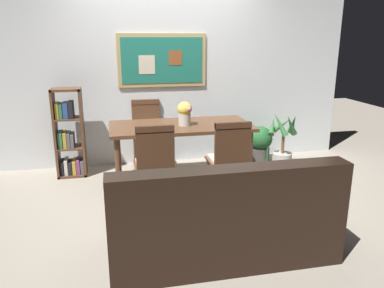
{
  "coord_description": "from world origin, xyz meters",
  "views": [
    {
      "loc": [
        -0.74,
        -3.92,
        1.74
      ],
      "look_at": [
        0.06,
        -0.16,
        0.65
      ],
      "focal_mm": 35.52,
      "sensor_mm": 36.0,
      "label": 1
    }
  ],
  "objects": [
    {
      "name": "leather_couch",
      "position": [
        0.07,
        -1.23,
        0.31
      ],
      "size": [
        1.8,
        0.84,
        0.84
      ],
      "color": "black",
      "rests_on": "ground_plane"
    },
    {
      "name": "potted_ivy",
      "position": [
        1.31,
        1.0,
        0.27
      ],
      "size": [
        0.35,
        0.35,
        0.52
      ],
      "color": "#4C4742",
      "rests_on": "ground_plane"
    },
    {
      "name": "ground_plane",
      "position": [
        0.0,
        0.0,
        0.0
      ],
      "size": [
        12.0,
        12.0,
        0.0
      ],
      "primitive_type": "plane",
      "color": "gray"
    },
    {
      "name": "dining_chair_near_right",
      "position": [
        0.44,
        -0.26,
        0.54
      ],
      "size": [
        0.4,
        0.41,
        0.91
      ],
      "color": "brown",
      "rests_on": "ground_plane"
    },
    {
      "name": "bookshelf",
      "position": [
        -1.3,
        0.97,
        0.52
      ],
      "size": [
        0.36,
        0.28,
        1.13
      ],
      "color": "brown",
      "rests_on": "ground_plane"
    },
    {
      "name": "wall_back_with_painting",
      "position": [
        -0.0,
        1.34,
        1.3
      ],
      "size": [
        5.2,
        0.14,
        2.6
      ],
      "color": "silver",
      "rests_on": "ground_plane"
    },
    {
      "name": "potted_palm",
      "position": [
        1.48,
        0.63,
        0.31
      ],
      "size": [
        0.42,
        0.42,
        0.8
      ],
      "color": "#B2ADA3",
      "rests_on": "ground_plane"
    },
    {
      "name": "dining_table",
      "position": [
        0.05,
        0.45,
        0.63
      ],
      "size": [
        1.69,
        0.82,
        0.72
      ],
      "color": "brown",
      "rests_on": "ground_plane"
    },
    {
      "name": "flower_vase",
      "position": [
        0.09,
        0.41,
        0.88
      ],
      "size": [
        0.18,
        0.18,
        0.28
      ],
      "color": "beige",
      "rests_on": "dining_table"
    },
    {
      "name": "dining_chair_far_left",
      "position": [
        -0.29,
        1.16,
        0.54
      ],
      "size": [
        0.4,
        0.41,
        0.91
      ],
      "color": "brown",
      "rests_on": "ground_plane"
    },
    {
      "name": "dining_chair_near_left",
      "position": [
        -0.35,
        -0.24,
        0.54
      ],
      "size": [
        0.4,
        0.41,
        0.91
      ],
      "color": "brown",
      "rests_on": "ground_plane"
    }
  ]
}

